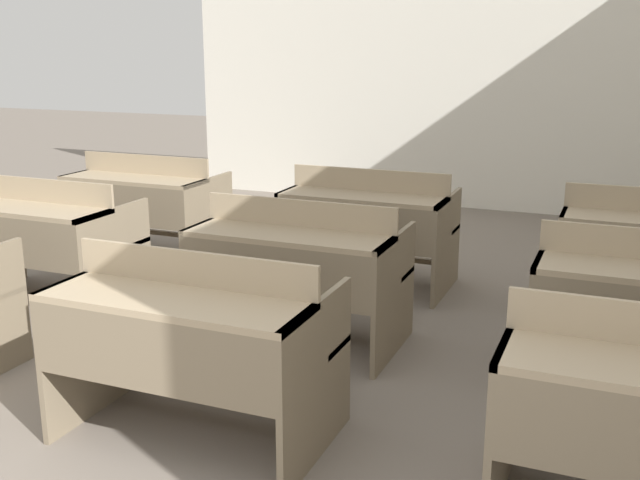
% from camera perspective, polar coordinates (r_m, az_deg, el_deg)
% --- Properties ---
extents(wall_back, '(5.84, 0.06, 3.13)m').
position_cam_1_polar(wall_back, '(7.97, 10.11, 13.67)').
color(wall_back, white).
rests_on(wall_back, ground_plane).
extents(bench_front_center, '(1.14, 0.72, 0.84)m').
position_cam_1_polar(bench_front_center, '(3.26, -9.67, -7.42)').
color(bench_front_center, '#7B6C55').
rests_on(bench_front_center, ground_plane).
extents(bench_second_left, '(1.14, 0.72, 0.84)m').
position_cam_1_polar(bench_second_left, '(5.21, -20.49, 0.25)').
color(bench_second_left, '#7D6E57').
rests_on(bench_second_left, ground_plane).
extents(bench_second_center, '(1.14, 0.72, 0.84)m').
position_cam_1_polar(bench_second_center, '(4.22, -1.71, -2.03)').
color(bench_second_center, '#7C6C55').
rests_on(bench_second_center, ground_plane).
extents(bench_third_left, '(1.14, 0.72, 0.84)m').
position_cam_1_polar(bench_third_left, '(6.09, -13.20, 2.77)').
color(bench_third_left, '#7A6B54').
rests_on(bench_third_left, ground_plane).
extents(bench_third_center, '(1.14, 0.72, 0.84)m').
position_cam_1_polar(bench_third_center, '(5.26, 3.66, 1.29)').
color(bench_third_center, '#7E6F58').
rests_on(bench_third_center, ground_plane).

